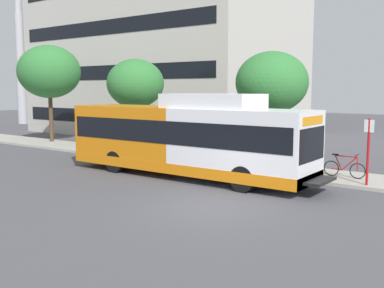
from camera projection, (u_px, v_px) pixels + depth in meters
name	position (u px, v px, depth m)	size (l,w,h in m)	color
ground_plane	(59.00, 179.00, 19.31)	(120.00, 120.00, 0.00)	#4C4C51
sidewalk_curb	(192.00, 161.00, 23.72)	(3.00, 56.00, 0.14)	#A8A399
transit_bus	(186.00, 138.00, 19.56)	(2.58, 12.25, 3.65)	white
bus_stop_sign_pole	(368.00, 146.00, 17.19)	(0.10, 0.36, 2.60)	red
bicycle_parked	(344.00, 167.00, 18.83)	(0.52, 1.76, 1.02)	black
street_tree_near_stop	(272.00, 83.00, 21.58)	(3.50, 3.50, 5.51)	#4C3823
street_tree_mid_block	(135.00, 84.00, 26.56)	(3.40, 3.40, 5.48)	#4C3823
street_tree_far_block	(49.00, 72.00, 31.35)	(4.34, 4.34, 6.75)	#4C3823
lattice_comm_tower	(20.00, 44.00, 49.09)	(1.10, 1.10, 26.60)	#B7B7BC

